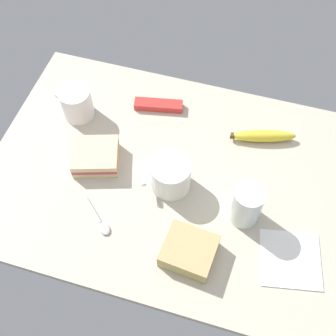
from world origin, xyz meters
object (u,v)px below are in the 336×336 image
(coffee_mug_milky, at_px, (170,175))
(sandwich_main, at_px, (189,251))
(banana, at_px, (263,136))
(coffee_mug_black, at_px, (76,103))
(paper_napkin, at_px, (290,259))
(spoon, at_px, (100,222))
(snack_bar, at_px, (159,105))
(glass_of_milk, at_px, (246,206))
(sandwich_side, at_px, (96,156))

(coffee_mug_milky, relative_size, sandwich_main, 1.01)
(sandwich_main, distance_m, banana, 0.37)
(coffee_mug_black, bearing_deg, paper_napkin, 157.46)
(spoon, height_order, snack_bar, snack_bar)
(glass_of_milk, bearing_deg, sandwich_side, -6.79)
(banana, bearing_deg, sandwich_side, 25.27)
(coffee_mug_black, distance_m, glass_of_milk, 0.52)
(sandwich_side, bearing_deg, banana, -154.73)
(glass_of_milk, distance_m, banana, 0.23)
(sandwich_main, bearing_deg, glass_of_milk, -127.26)
(sandwich_side, bearing_deg, sandwich_main, 148.74)
(glass_of_milk, distance_m, spoon, 0.34)
(sandwich_main, relative_size, paper_napkin, 0.91)
(sandwich_side, xyz_separation_m, snack_bar, (-0.10, -0.21, -0.01))
(coffee_mug_milky, xyz_separation_m, glass_of_milk, (-0.19, 0.03, 0.01))
(sandwich_side, distance_m, glass_of_milk, 0.39)
(coffee_mug_black, relative_size, spoon, 1.14)
(coffee_mug_black, xyz_separation_m, glass_of_milk, (-0.49, 0.18, 0.01))
(sandwich_side, xyz_separation_m, paper_napkin, (-0.51, 0.12, -0.02))
(coffee_mug_milky, distance_m, snack_bar, 0.25)
(coffee_mug_black, height_order, coffee_mug_milky, coffee_mug_black)
(glass_of_milk, relative_size, snack_bar, 0.85)
(sandwich_side, relative_size, glass_of_milk, 1.22)
(coffee_mug_black, distance_m, paper_napkin, 0.66)
(spoon, bearing_deg, glass_of_milk, -160.50)
(sandwich_main, xyz_separation_m, paper_napkin, (-0.22, -0.05, -0.02))
(banana, height_order, snack_bar, banana)
(coffee_mug_milky, distance_m, spoon, 0.20)
(sandwich_side, xyz_separation_m, spoon, (-0.07, 0.16, -0.02))
(coffee_mug_milky, distance_m, sandwich_side, 0.20)
(glass_of_milk, xyz_separation_m, paper_napkin, (-0.12, 0.08, -0.05))
(sandwich_main, height_order, banana, sandwich_main)
(coffee_mug_black, height_order, banana, coffee_mug_black)
(coffee_mug_black, xyz_separation_m, sandwich_side, (-0.10, 0.13, -0.02))
(banana, relative_size, snack_bar, 1.29)
(coffee_mug_black, distance_m, spoon, 0.34)
(snack_bar, bearing_deg, spoon, 74.58)
(coffee_mug_black, relative_size, sandwich_side, 0.78)
(sandwich_main, bearing_deg, coffee_mug_milky, -61.07)
(sandwich_side, relative_size, banana, 0.80)
(coffee_mug_black, relative_size, coffee_mug_milky, 0.87)
(spoon, relative_size, paper_napkin, 0.70)
(spoon, distance_m, paper_napkin, 0.44)
(coffee_mug_milky, height_order, spoon, coffee_mug_milky)
(coffee_mug_milky, relative_size, paper_napkin, 0.92)
(coffee_mug_milky, xyz_separation_m, sandwich_side, (0.20, -0.01, -0.02))
(sandwich_side, height_order, paper_napkin, sandwich_side)
(sandwich_main, bearing_deg, coffee_mug_black, -38.08)
(sandwich_side, bearing_deg, coffee_mug_black, -52.03)
(sandwich_side, height_order, spoon, sandwich_side)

